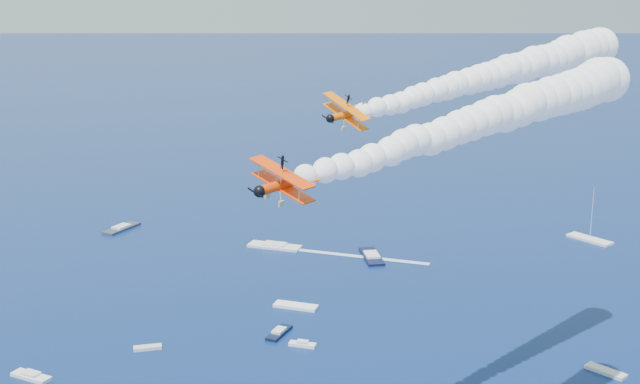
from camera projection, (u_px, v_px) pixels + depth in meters
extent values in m
cube|color=white|center=(275.00, 246.00, 246.30)|extent=(15.80, 12.32, 0.70)
cube|color=white|center=(590.00, 239.00, 252.44)|extent=(10.01, 14.22, 0.70)
cube|color=white|center=(296.00, 306.00, 203.28)|extent=(10.84, 8.42, 0.70)
cube|color=black|center=(372.00, 257.00, 237.57)|extent=(5.86, 14.87, 0.70)
cube|color=silver|center=(148.00, 348.00, 181.28)|extent=(5.99, 1.97, 0.70)
cube|color=#313741|center=(122.00, 228.00, 262.91)|extent=(11.99, 12.74, 0.70)
cube|color=silver|center=(606.00, 371.00, 170.74)|extent=(6.46, 8.35, 0.70)
cube|color=white|center=(302.00, 345.00, 182.73)|extent=(6.03, 4.52, 0.70)
cube|color=black|center=(279.00, 333.00, 188.49)|extent=(7.30, 8.47, 0.70)
cube|color=white|center=(31.00, 376.00, 168.66)|extent=(8.39, 7.68, 0.70)
cube|color=white|center=(363.00, 257.00, 238.26)|extent=(33.45, 21.55, 0.04)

